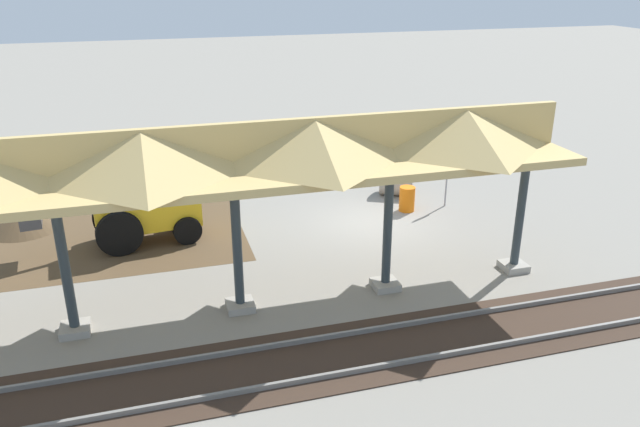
{
  "coord_description": "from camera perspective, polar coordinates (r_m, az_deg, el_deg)",
  "views": [
    {
      "loc": [
        7.27,
        18.56,
        8.29
      ],
      "look_at": [
        2.6,
        2.55,
        1.6
      ],
      "focal_mm": 35.0,
      "sensor_mm": 36.0,
      "label": 1
    }
  ],
  "objects": [
    {
      "name": "traffic_barrel",
      "position": [
        22.59,
        7.96,
        1.34
      ],
      "size": [
        0.56,
        0.56,
        0.9
      ],
      "primitive_type": "cylinder",
      "color": "orange",
      "rests_on": "ground"
    },
    {
      "name": "backhoe",
      "position": [
        20.34,
        -15.98,
        0.77
      ],
      "size": [
        5.34,
        1.99,
        2.82
      ],
      "color": "yellow",
      "rests_on": "ground"
    },
    {
      "name": "dirt_work_zone",
      "position": [
        21.96,
        -20.61,
        -1.79
      ],
      "size": [
        10.06,
        7.0,
        0.01
      ],
      "primitive_type": "cube",
      "color": "brown",
      "rests_on": "ground"
    },
    {
      "name": "rail_tracks",
      "position": [
        15.79,
        14.19,
        -10.44
      ],
      "size": [
        60.0,
        2.58,
        0.15
      ],
      "color": "slate",
      "rests_on": "ground"
    },
    {
      "name": "platform_canopy",
      "position": [
        14.79,
        -23.62,
        3.85
      ],
      "size": [
        25.28,
        3.2,
        4.9
      ],
      "color": "#9E998E",
      "rests_on": "ground"
    },
    {
      "name": "ground_plane",
      "position": [
        21.58,
        4.73,
        -0.8
      ],
      "size": [
        120.0,
        120.0,
        0.0
      ],
      "primitive_type": "plane",
      "color": "gray"
    },
    {
      "name": "concrete_pipe",
      "position": [
        24.11,
        6.99,
        2.8
      ],
      "size": [
        1.53,
        1.41,
        0.97
      ],
      "color": "#9E9384",
      "rests_on": "ground"
    },
    {
      "name": "stop_sign",
      "position": [
        22.9,
        11.62,
        4.44
      ],
      "size": [
        0.7,
        0.34,
        2.24
      ],
      "color": "gray",
      "rests_on": "ground"
    },
    {
      "name": "dirt_mound",
      "position": [
        23.27,
        -25.42,
        -1.24
      ],
      "size": [
        4.88,
        4.88,
        1.76
      ],
      "primitive_type": "cone",
      "color": "brown",
      "rests_on": "ground"
    }
  ]
}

